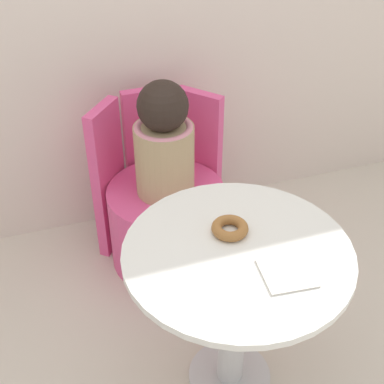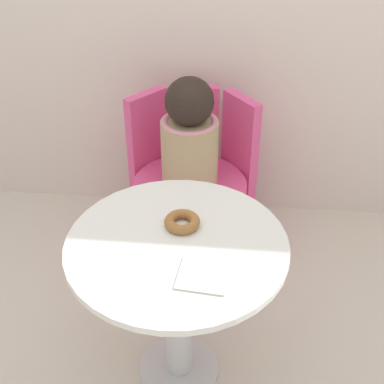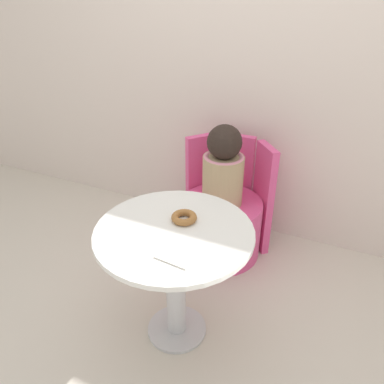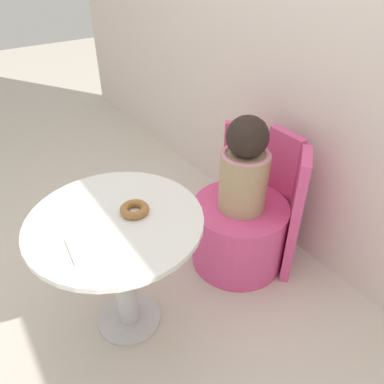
# 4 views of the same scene
# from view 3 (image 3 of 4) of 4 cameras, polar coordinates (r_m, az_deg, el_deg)

# --- Properties ---
(ground_plane) EXTENTS (12.00, 12.00, 0.00)m
(ground_plane) POSITION_cam_3_polar(r_m,az_deg,el_deg) (2.25, -3.28, -18.84)
(ground_plane) COLOR beige
(back_wall) EXTENTS (6.00, 0.06, 2.40)m
(back_wall) POSITION_cam_3_polar(r_m,az_deg,el_deg) (2.59, 8.14, 18.56)
(back_wall) COLOR silver
(back_wall) RESTS_ON ground_plane
(round_table) EXTENTS (0.75, 0.75, 0.67)m
(round_table) POSITION_cam_3_polar(r_m,az_deg,el_deg) (1.84, -2.62, -9.84)
(round_table) COLOR silver
(round_table) RESTS_ON ground_plane
(tub_chair) EXTENTS (0.54, 0.54, 0.41)m
(tub_chair) POSITION_cam_3_polar(r_m,az_deg,el_deg) (2.59, 4.38, -5.42)
(tub_chair) COLOR #E54C8C
(tub_chair) RESTS_ON ground_plane
(booth_backrest) EXTENTS (0.64, 0.24, 0.77)m
(booth_backrest) POSITION_cam_3_polar(r_m,az_deg,el_deg) (2.67, 6.24, 0.34)
(booth_backrest) COLOR #E54C8C
(booth_backrest) RESTS_ON ground_plane
(child_figure) EXTENTS (0.26, 0.26, 0.53)m
(child_figure) POSITION_cam_3_polar(r_m,az_deg,el_deg) (2.36, 4.80, 3.65)
(child_figure) COLOR tan
(child_figure) RESTS_ON tub_chair
(donut) EXTENTS (0.12, 0.12, 0.03)m
(donut) POSITION_cam_3_polar(r_m,az_deg,el_deg) (1.80, -1.21, -3.89)
(donut) COLOR #9E6633
(donut) RESTS_ON round_table
(paper_napkin) EXTENTS (0.17, 0.17, 0.01)m
(paper_napkin) POSITION_cam_3_polar(r_m,az_deg,el_deg) (1.60, -1.92, -9.34)
(paper_napkin) COLOR silver
(paper_napkin) RESTS_ON round_table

